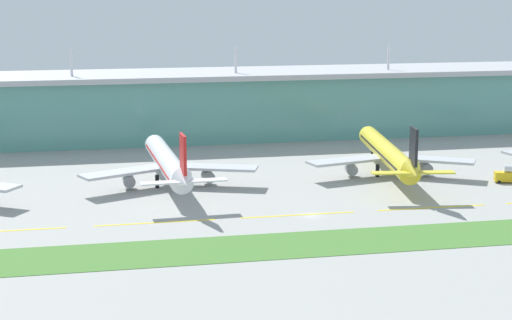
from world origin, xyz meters
name	(u,v)px	position (x,y,z in m)	size (l,w,h in m)	color
ground_plane	(311,216)	(0.00, 0.00, 0.00)	(600.00, 600.00, 0.00)	#9E9E99
terminal_building	(233,104)	(0.00, 107.88, 12.09)	(288.00, 34.00, 32.78)	#5B9E93
airliner_near_middle	(168,163)	(-30.48, 36.93, 6.45)	(48.75, 63.39, 18.90)	white
airliner_far_middle	(388,154)	(32.77, 37.40, 6.45)	(48.32, 67.91, 18.90)	yellow
taxiway_stripe_west	(3,231)	(-71.00, 1.02, 0.02)	(28.00, 0.70, 0.04)	yellow
taxiway_stripe_mid_west	(155,223)	(-37.00, 1.02, 0.02)	(28.00, 0.70, 0.04)	yellow
taxiway_stripe_centre	(298,215)	(-3.00, 1.02, 0.02)	(28.00, 0.70, 0.04)	yellow
taxiway_stripe_mid_east	(432,208)	(31.00, 1.02, 0.02)	(28.00, 0.70, 0.04)	yellow
grass_verge	(338,242)	(0.00, -21.77, 0.05)	(300.00, 18.00, 0.10)	#477A33
fuel_truck	(509,175)	(62.57, 22.13, 2.26)	(7.63, 4.43, 4.95)	gold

